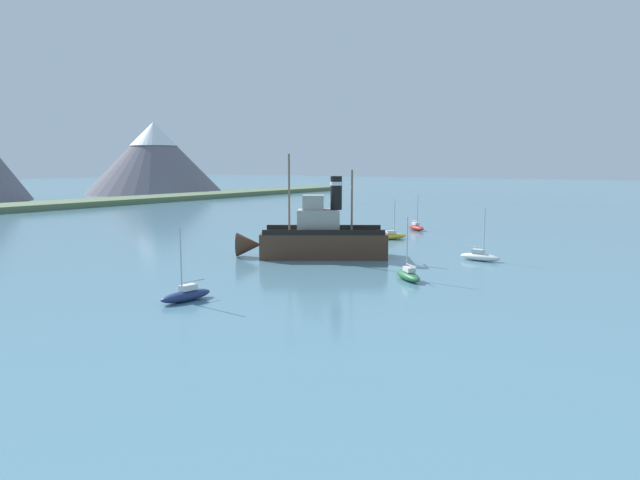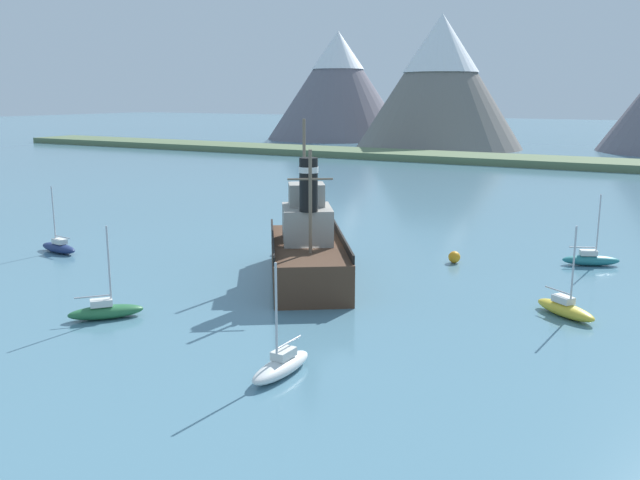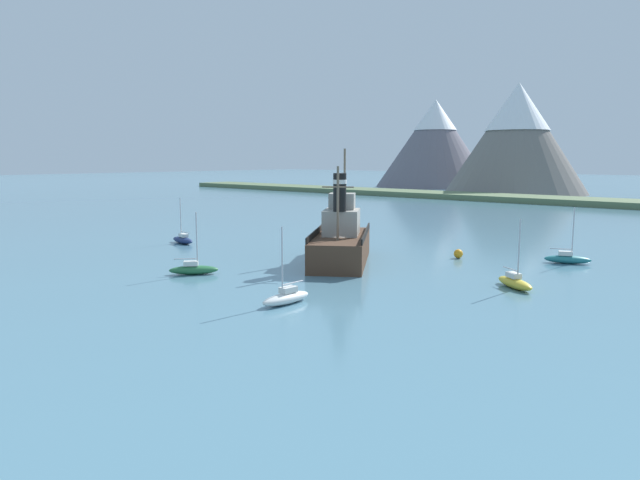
# 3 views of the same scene
# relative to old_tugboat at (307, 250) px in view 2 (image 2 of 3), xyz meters

# --- Properties ---
(ground_plane) EXTENTS (600.00, 600.00, 0.00)m
(ground_plane) POSITION_rel_old_tugboat_xyz_m (0.43, -0.81, -1.83)
(ground_plane) COLOR teal
(mountain_ridge) EXTENTS (172.14, 53.41, 28.11)m
(mountain_ridge) POSITION_rel_old_tugboat_xyz_m (-2.46, 114.28, 11.44)
(mountain_ridge) COLOR slate
(mountain_ridge) RESTS_ON ground
(shoreline_strip) EXTENTS (240.00, 12.00, 1.20)m
(shoreline_strip) POSITION_rel_old_tugboat_xyz_m (0.43, 79.41, -1.23)
(shoreline_strip) COLOR #5B704C
(shoreline_strip) RESTS_ON ground
(old_tugboat) EXTENTS (10.84, 13.83, 9.90)m
(old_tugboat) POSITION_rel_old_tugboat_xyz_m (0.00, 0.00, 0.00)
(old_tugboat) COLOR #4C3323
(old_tugboat) RESTS_ON ground
(sailboat_green) EXTENTS (3.32, 3.59, 4.90)m
(sailboat_green) POSITION_rel_old_tugboat_xyz_m (-5.08, -12.09, -1.40)
(sailboat_green) COLOR #286B3D
(sailboat_green) RESTS_ON ground
(sailboat_teal) EXTENTS (3.92, 2.55, 4.90)m
(sailboat_teal) POSITION_rel_old_tugboat_xyz_m (15.29, 12.23, -1.40)
(sailboat_teal) COLOR #23757A
(sailboat_teal) RESTS_ON ground
(sailboat_navy) EXTENTS (3.91, 1.58, 4.90)m
(sailboat_navy) POSITION_rel_old_tugboat_xyz_m (-19.52, -2.98, -1.40)
(sailboat_navy) COLOR navy
(sailboat_navy) RESTS_ON ground
(sailboat_yellow) EXTENTS (3.76, 3.05, 4.90)m
(sailboat_yellow) POSITION_rel_old_tugboat_xyz_m (15.73, 0.03, -1.40)
(sailboat_yellow) COLOR gold
(sailboat_yellow) RESTS_ON ground
(sailboat_white) EXTENTS (1.20, 3.83, 4.90)m
(sailboat_white) POSITION_rel_old_tugboat_xyz_m (6.81, -13.73, -1.40)
(sailboat_white) COLOR white
(sailboat_white) RESTS_ON ground
(mooring_buoy) EXTENTS (0.83, 0.83, 0.83)m
(mooring_buoy) POSITION_rel_old_tugboat_xyz_m (6.95, 8.32, -1.42)
(mooring_buoy) COLOR orange
(mooring_buoy) RESTS_ON ground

